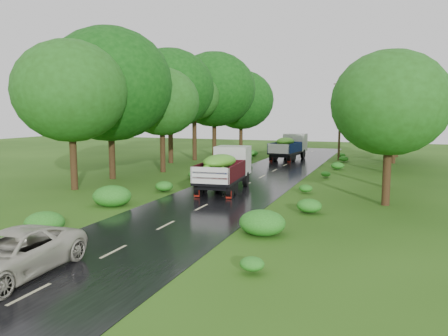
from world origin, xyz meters
The scene contains 10 objects.
ground centered at (0.00, 0.00, 0.00)m, with size 120.00×120.00×0.00m, color #1F430E.
road centered at (0.00, 5.00, 0.01)m, with size 6.50×80.00×0.02m, color black.
road_lines centered at (0.00, 6.00, 0.02)m, with size 0.12×69.60×0.00m.
truck_near centered at (-0.66, 9.46, 1.54)m, with size 2.91×6.68×2.73m.
truck_far centered at (-0.67, 29.10, 1.53)m, with size 2.99×6.66×2.71m.
car centered at (-1.51, -7.14, 0.72)m, with size 2.33×5.04×1.40m, color beige.
utility_pole centered at (4.35, 30.32, 4.45)m, with size 1.51×0.25×8.63m.
trees_left centered at (-9.89, 21.31, 6.85)m, with size 6.60×34.50×9.61m.
trees_right centered at (9.47, 22.21, 5.61)m, with size 4.47×31.13×8.04m.
shrubs centered at (0.00, 14.00, 0.35)m, with size 11.90×44.00×0.70m.
Camera 1 is at (9.20, -16.97, 5.06)m, focal length 35.00 mm.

